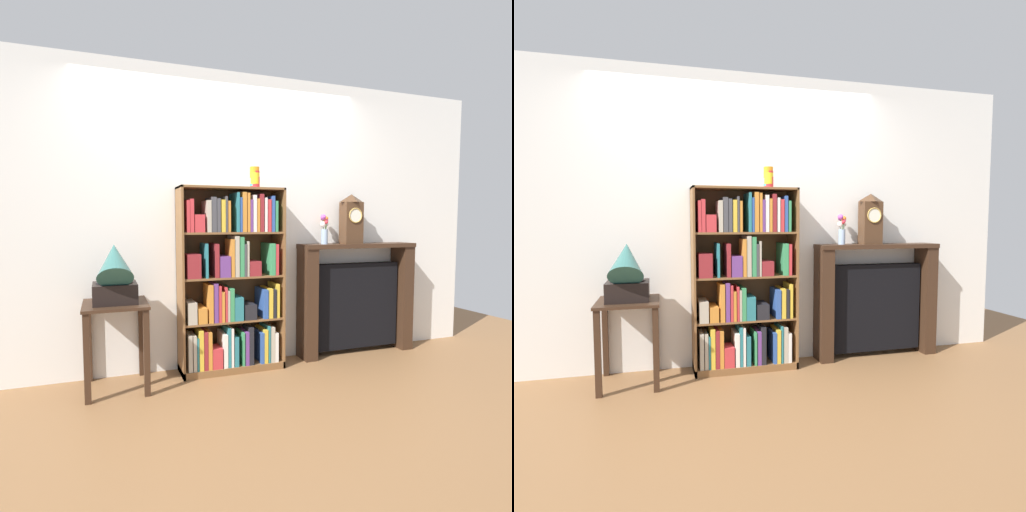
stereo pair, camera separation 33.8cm
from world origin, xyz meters
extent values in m
cube|color=brown|center=(0.00, 0.00, -0.01)|extent=(7.98, 6.40, 0.02)
cube|color=silver|center=(0.17, 0.33, 1.30)|extent=(4.98, 0.08, 2.60)
cube|color=brown|center=(-0.44, 0.14, 0.79)|extent=(0.02, 0.31, 1.58)
cube|color=brown|center=(0.44, 0.14, 0.79)|extent=(0.02, 0.31, 1.58)
cube|color=brown|center=(0.00, 0.29, 0.79)|extent=(0.90, 0.01, 1.58)
cube|color=brown|center=(0.00, 0.14, 1.57)|extent=(0.90, 0.31, 0.02)
cube|color=brown|center=(0.00, 0.14, 0.03)|extent=(0.90, 0.31, 0.06)
cube|color=#B2A893|center=(-0.39, 0.10, 0.21)|extent=(0.03, 0.21, 0.30)
cube|color=#B2A893|center=(-0.35, 0.10, 0.21)|extent=(0.03, 0.20, 0.30)
cube|color=teal|center=(-0.33, 0.10, 0.20)|extent=(0.02, 0.21, 0.28)
cube|color=gold|center=(-0.30, 0.10, 0.23)|extent=(0.04, 0.22, 0.34)
cube|color=maroon|center=(-0.26, 0.11, 0.22)|extent=(0.03, 0.22, 0.32)
cube|color=orange|center=(-0.22, 0.10, 0.22)|extent=(0.03, 0.21, 0.32)
cube|color=#C63338|center=(-0.16, 0.08, 0.15)|extent=(0.09, 0.18, 0.17)
cube|color=white|center=(-0.09, 0.12, 0.20)|extent=(0.03, 0.24, 0.28)
cube|color=teal|center=(-0.06, 0.12, 0.23)|extent=(0.02, 0.25, 0.34)
cube|color=white|center=(-0.03, 0.10, 0.23)|extent=(0.02, 0.20, 0.33)
cube|color=teal|center=(0.01, 0.12, 0.19)|extent=(0.04, 0.25, 0.26)
cube|color=#388E56|center=(0.07, 0.10, 0.20)|extent=(0.02, 0.22, 0.29)
cube|color=#663884|center=(0.10, 0.11, 0.20)|extent=(0.03, 0.23, 0.29)
cube|color=black|center=(0.14, 0.10, 0.22)|extent=(0.04, 0.21, 0.33)
cube|color=#2D519E|center=(0.24, 0.11, 0.20)|extent=(0.03, 0.24, 0.27)
cube|color=gold|center=(0.27, 0.12, 0.21)|extent=(0.03, 0.24, 0.29)
cube|color=teal|center=(0.30, 0.12, 0.22)|extent=(0.02, 0.24, 0.32)
cube|color=#B2A893|center=(0.34, 0.13, 0.22)|extent=(0.04, 0.26, 0.31)
cube|color=white|center=(0.37, 0.11, 0.19)|extent=(0.03, 0.23, 0.26)
cube|color=brown|center=(0.00, 0.14, 0.44)|extent=(0.86, 0.29, 0.02)
cube|color=#B2A893|center=(-0.37, 0.11, 0.54)|extent=(0.08, 0.24, 0.18)
cube|color=orange|center=(-0.28, 0.12, 0.52)|extent=(0.07, 0.24, 0.13)
cube|color=orange|center=(-0.21, 0.11, 0.61)|extent=(0.04, 0.22, 0.32)
cube|color=#663884|center=(-0.17, 0.10, 0.62)|extent=(0.03, 0.21, 0.33)
cube|color=#C63338|center=(-0.14, 0.10, 0.61)|extent=(0.02, 0.22, 0.31)
cube|color=orange|center=(-0.11, 0.12, 0.58)|extent=(0.02, 0.24, 0.26)
cube|color=#C63338|center=(-0.08, 0.10, 0.60)|extent=(0.02, 0.21, 0.29)
cube|color=#B2A893|center=(-0.06, 0.10, 0.59)|extent=(0.02, 0.22, 0.26)
cube|color=#388E56|center=(-0.03, 0.12, 0.59)|extent=(0.04, 0.26, 0.28)
cube|color=teal|center=(0.03, 0.10, 0.55)|extent=(0.08, 0.22, 0.20)
cube|color=black|center=(0.13, 0.11, 0.52)|extent=(0.11, 0.23, 0.13)
cube|color=#2D519E|center=(0.27, 0.12, 0.58)|extent=(0.04, 0.25, 0.25)
cube|color=gold|center=(0.32, 0.11, 0.58)|extent=(0.04, 0.24, 0.26)
cube|color=black|center=(0.35, 0.11, 0.58)|extent=(0.03, 0.23, 0.25)
cube|color=gold|center=(0.39, 0.11, 0.60)|extent=(0.02, 0.24, 0.30)
cube|color=brown|center=(0.00, 0.14, 0.82)|extent=(0.86, 0.29, 0.02)
cube|color=maroon|center=(-0.35, 0.10, 0.93)|extent=(0.11, 0.20, 0.20)
cube|color=teal|center=(-0.24, 0.12, 0.97)|extent=(0.02, 0.25, 0.28)
cube|color=maroon|center=(-0.16, 0.12, 0.97)|extent=(0.03, 0.24, 0.28)
cube|color=#663884|center=(-0.09, 0.12, 0.92)|extent=(0.09, 0.24, 0.18)
cube|color=orange|center=(-0.02, 0.10, 0.99)|extent=(0.03, 0.21, 0.32)
cube|color=#B2A893|center=(0.01, 0.12, 1.00)|extent=(0.04, 0.25, 0.34)
cube|color=#388E56|center=(0.06, 0.10, 1.00)|extent=(0.04, 0.21, 0.33)
cube|color=#424247|center=(0.09, 0.10, 0.97)|extent=(0.02, 0.21, 0.27)
cube|color=#B2A893|center=(0.11, 0.12, 0.98)|extent=(0.02, 0.24, 0.30)
cube|color=maroon|center=(0.18, 0.10, 0.89)|extent=(0.10, 0.21, 0.13)
cube|color=#388E56|center=(0.34, 0.13, 0.97)|extent=(0.04, 0.26, 0.27)
cube|color=#C63338|center=(0.37, 0.11, 0.96)|extent=(0.03, 0.23, 0.27)
cube|color=brown|center=(0.00, 0.14, 1.20)|extent=(0.86, 0.29, 0.02)
cube|color=#C63338|center=(-0.39, 0.11, 1.33)|extent=(0.02, 0.23, 0.26)
cube|color=#C63338|center=(-0.36, 0.12, 1.34)|extent=(0.03, 0.25, 0.27)
cube|color=#C63338|center=(-0.30, 0.08, 1.28)|extent=(0.08, 0.18, 0.14)
cube|color=#B2A893|center=(-0.22, 0.11, 1.33)|extent=(0.03, 0.22, 0.26)
cube|color=#424247|center=(-0.18, 0.12, 1.35)|extent=(0.04, 0.25, 0.29)
cube|color=#424247|center=(-0.14, 0.10, 1.34)|extent=(0.03, 0.22, 0.27)
cube|color=gold|center=(-0.10, 0.11, 1.34)|extent=(0.03, 0.24, 0.27)
cube|color=#424247|center=(-0.08, 0.12, 1.35)|extent=(0.02, 0.26, 0.29)
cube|color=orange|center=(-0.05, 0.13, 1.33)|extent=(0.02, 0.26, 0.26)
cube|color=teal|center=(0.02, 0.12, 1.37)|extent=(0.02, 0.24, 0.33)
cube|color=#2D519E|center=(0.05, 0.12, 1.35)|extent=(0.02, 0.26, 0.29)
cube|color=orange|center=(0.08, 0.11, 1.37)|extent=(0.04, 0.24, 0.33)
cube|color=orange|center=(0.12, 0.13, 1.37)|extent=(0.02, 0.26, 0.33)
cube|color=#663884|center=(0.14, 0.12, 1.34)|extent=(0.02, 0.24, 0.27)
cube|color=white|center=(0.17, 0.10, 1.36)|extent=(0.03, 0.21, 0.31)
cube|color=orange|center=(0.20, 0.13, 1.34)|extent=(0.02, 0.26, 0.28)
cube|color=maroon|center=(0.23, 0.12, 1.36)|extent=(0.03, 0.25, 0.32)
cube|color=white|center=(0.27, 0.10, 1.35)|extent=(0.02, 0.20, 0.29)
cube|color=#C63338|center=(0.30, 0.11, 1.34)|extent=(0.03, 0.23, 0.28)
cube|color=#2D519E|center=(0.34, 0.11, 1.36)|extent=(0.03, 0.23, 0.30)
cube|color=#388E56|center=(0.37, 0.13, 1.34)|extent=(0.02, 0.26, 0.26)
cylinder|color=red|center=(0.21, 0.12, 1.63)|extent=(0.08, 0.08, 0.10)
cylinder|color=#28B2B7|center=(0.21, 0.12, 1.65)|extent=(0.08, 0.08, 0.10)
cylinder|color=yellow|center=(0.21, 0.12, 1.66)|extent=(0.08, 0.08, 0.10)
cylinder|color=red|center=(0.21, 0.12, 1.68)|extent=(0.08, 0.08, 0.10)
cylinder|color=white|center=(0.21, 0.12, 1.70)|extent=(0.08, 0.08, 0.10)
cylinder|color=orange|center=(0.21, 0.12, 1.71)|extent=(0.08, 0.08, 0.10)
cube|color=#382316|center=(-0.96, 0.03, 0.66)|extent=(0.48, 0.52, 0.02)
cube|color=#382316|center=(-1.16, -0.20, 0.32)|extent=(0.04, 0.04, 0.65)
cube|color=#382316|center=(-0.75, -0.20, 0.32)|extent=(0.04, 0.04, 0.65)
cube|color=#382316|center=(-1.16, 0.26, 0.32)|extent=(0.04, 0.04, 0.65)
cube|color=#382316|center=(-0.75, 0.26, 0.32)|extent=(0.04, 0.04, 0.65)
cube|color=black|center=(-0.96, 0.03, 0.75)|extent=(0.32, 0.32, 0.15)
cylinder|color=black|center=(-0.96, 0.03, 0.83)|extent=(0.27, 0.27, 0.01)
cylinder|color=#2D605B|center=(-0.96, -0.02, 0.85)|extent=(0.03, 0.03, 0.06)
cone|color=#2D605B|center=(-0.96, -0.07, 1.00)|extent=(0.26, 0.40, 0.40)
cube|color=#382316|center=(1.29, 0.17, 1.06)|extent=(1.20, 0.25, 0.04)
cube|color=#382316|center=(0.75, 0.17, 0.52)|extent=(0.12, 0.22, 1.04)
cube|color=#382316|center=(1.83, 0.17, 0.52)|extent=(0.12, 0.22, 1.04)
cube|color=black|center=(1.29, 0.21, 0.47)|extent=(0.92, 0.12, 0.83)
cube|color=#472D1C|center=(1.22, 0.17, 1.28)|extent=(0.19, 0.14, 0.40)
pyramid|color=#472D1C|center=(1.22, 0.17, 1.52)|extent=(0.19, 0.14, 0.08)
cylinder|color=silver|center=(1.22, 0.10, 1.35)|extent=(0.13, 0.01, 0.13)
torus|color=#B79347|center=(1.22, 0.09, 1.35)|extent=(0.14, 0.01, 0.14)
cylinder|color=#99B2D1|center=(0.93, 0.17, 1.15)|extent=(0.06, 0.06, 0.14)
cylinder|color=#4C753D|center=(0.95, 0.20, 1.21)|extent=(0.03, 0.05, 0.23)
sphere|color=orange|center=(0.96, 0.22, 1.32)|extent=(0.05, 0.05, 0.05)
cylinder|color=#4C753D|center=(0.91, 0.17, 1.22)|extent=(0.01, 0.01, 0.24)
sphere|color=#B24CB7|center=(0.91, 0.17, 1.33)|extent=(0.05, 0.05, 0.05)
cylinder|color=#4C753D|center=(0.92, 0.17, 1.18)|extent=(0.03, 0.01, 0.17)
sphere|color=silver|center=(0.91, 0.17, 1.27)|extent=(0.06, 0.06, 0.06)
cylinder|color=#4C753D|center=(0.95, 0.20, 1.18)|extent=(0.04, 0.03, 0.17)
sphere|color=silver|center=(0.97, 0.21, 1.27)|extent=(0.03, 0.03, 0.03)
cylinder|color=#4C753D|center=(0.92, 0.15, 1.19)|extent=(0.00, 0.04, 0.19)
sphere|color=red|center=(0.92, 0.13, 1.29)|extent=(0.03, 0.03, 0.03)
cylinder|color=#4C753D|center=(0.94, 0.17, 1.20)|extent=(0.03, 0.02, 0.20)
sphere|color=#EA4275|center=(0.95, 0.18, 1.30)|extent=(0.03, 0.03, 0.03)
cylinder|color=#4C753D|center=(0.92, 0.17, 1.21)|extent=(0.01, 0.03, 0.22)
sphere|color=#B24CB7|center=(0.91, 0.19, 1.32)|extent=(0.04, 0.04, 0.04)
camera|label=1|loc=(-1.04, -3.33, 1.28)|focal=29.55mm
camera|label=2|loc=(-0.71, -3.43, 1.28)|focal=29.55mm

